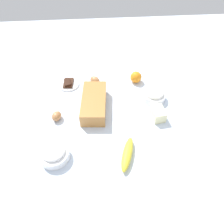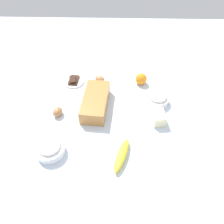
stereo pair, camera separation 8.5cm
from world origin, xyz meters
name	(u,v)px [view 1 (the left image)]	position (x,y,z in m)	size (l,w,h in m)	color
ground_plane	(112,118)	(0.00, 0.00, -0.01)	(2.40, 2.40, 0.02)	silver
loaf_pan	(94,103)	(-0.07, -0.09, 0.04)	(0.29, 0.15, 0.08)	#B77A3D
flour_bowl	(155,95)	(-0.12, 0.26, 0.03)	(0.13, 0.13, 0.07)	white
sugar_bowl	(54,154)	(0.23, -0.29, 0.03)	(0.14, 0.14, 0.07)	white
banana	(127,154)	(0.25, 0.05, 0.02)	(0.19, 0.04, 0.04)	yellow
orange_fruit	(136,77)	(-0.29, 0.17, 0.04)	(0.07, 0.07, 0.07)	orange
butter_block	(158,114)	(0.02, 0.25, 0.03)	(0.09, 0.06, 0.06)	#F4EDB2
egg_near_butter	(57,116)	(-0.01, -0.30, 0.02)	(0.05, 0.05, 0.06)	#AF7647
egg_beside_bowl	(95,80)	(-0.29, -0.08, 0.02)	(0.05, 0.05, 0.07)	#B37949
chocolate_plate	(68,84)	(-0.29, -0.25, 0.01)	(0.13, 0.13, 0.03)	white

